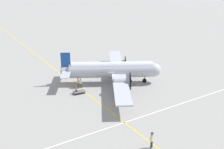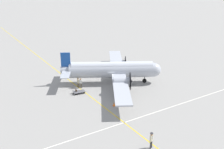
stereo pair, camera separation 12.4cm
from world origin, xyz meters
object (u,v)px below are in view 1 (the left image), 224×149
airliner_main (114,70)px  baggage_cart (79,92)px  crew_foreground (152,139)px  passenger_boarding (78,82)px  traffic_cone (114,104)px  suitcase_near_door (76,91)px  ramp_agent (81,82)px

airliner_main → baggage_cart: 7.25m
crew_foreground → passenger_boarding: size_ratio=1.12×
airliner_main → traffic_cone: size_ratio=42.37×
passenger_boarding → suitcase_near_door: size_ratio=2.74×
passenger_boarding → traffic_cone: bearing=3.6°
suitcase_near_door → traffic_cone: bearing=21.3°
airliner_main → passenger_boarding: (-1.49, -6.01, -1.35)m
suitcase_near_door → baggage_cart: suitcase_near_door is taller
suitcase_near_door → passenger_boarding: bearing=146.5°
ramp_agent → traffic_cone: bearing=-28.4°
suitcase_near_door → airliner_main: bearing=92.4°
passenger_boarding → baggage_cart: 2.42m
passenger_boarding → suitcase_near_door: passenger_boarding is taller
airliner_main → suitcase_near_door: airliner_main is taller
suitcase_near_door → baggage_cart: 0.43m
airliner_main → crew_foreground: 18.79m
crew_foreground → baggage_cart: size_ratio=1.01×
passenger_boarding → ramp_agent: size_ratio=1.01×
airliner_main → passenger_boarding: size_ratio=13.51×
suitcase_near_door → baggage_cart: size_ratio=0.33×
airliner_main → crew_foreground: size_ratio=12.02×
airliner_main → suitcase_near_door: size_ratio=37.05×
ramp_agent → traffic_cone: size_ratio=3.12×
airliner_main → crew_foreground: bearing=-80.6°
traffic_cone → airliner_main: bearing=147.3°
traffic_cone → crew_foreground: bearing=-10.6°
baggage_cart → crew_foreground: bearing=-82.5°
baggage_cart → traffic_cone: size_ratio=3.50×
crew_foreground → passenger_boarding: 19.08m
ramp_agent → traffic_cone: (8.23, 1.16, -0.77)m
ramp_agent → passenger_boarding: bearing=-173.8°
airliner_main → traffic_cone: bearing=-93.0°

